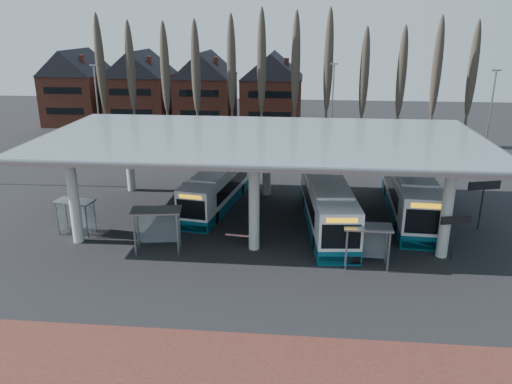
# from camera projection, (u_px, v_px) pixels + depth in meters

# --- Properties ---
(ground) EXTENTS (140.00, 140.00, 0.00)m
(ground) POSITION_uv_depth(u_px,v_px,m) (250.00, 266.00, 30.55)
(ground) COLOR black
(ground) RESTS_ON ground
(station_canopy) EXTENTS (32.00, 16.00, 6.34)m
(station_canopy) POSITION_uv_depth(u_px,v_px,m) (261.00, 145.00, 36.25)
(station_canopy) COLOR silver
(station_canopy) RESTS_ON ground
(poplar_row) EXTENTS (45.10, 1.10, 14.50)m
(poplar_row) POSITION_uv_depth(u_px,v_px,m) (279.00, 70.00, 58.81)
(poplar_row) COLOR #473D33
(poplar_row) RESTS_ON ground
(townhouse_row) EXTENTS (36.80, 10.30, 12.25)m
(townhouse_row) POSITION_uv_depth(u_px,v_px,m) (173.00, 83.00, 71.50)
(townhouse_row) COLOR brown
(townhouse_row) RESTS_ON ground
(lamp_post_a) EXTENTS (0.80, 0.16, 10.17)m
(lamp_post_a) POSITION_uv_depth(u_px,v_px,m) (98.00, 113.00, 51.16)
(lamp_post_a) COLOR slate
(lamp_post_a) RESTS_ON ground
(lamp_post_b) EXTENTS (0.80, 0.16, 10.17)m
(lamp_post_b) POSITION_uv_depth(u_px,v_px,m) (332.00, 110.00, 52.79)
(lamp_post_b) COLOR slate
(lamp_post_b) RESTS_ON ground
(lamp_post_c) EXTENTS (0.80, 0.16, 10.17)m
(lamp_post_c) POSITION_uv_depth(u_px,v_px,m) (489.00, 123.00, 45.89)
(lamp_post_c) COLOR slate
(lamp_post_c) RESTS_ON ground
(bus_1) EXTENTS (4.20, 11.56, 3.14)m
(bus_1) POSITION_uv_depth(u_px,v_px,m) (217.00, 188.00, 40.15)
(bus_1) COLOR white
(bus_1) RESTS_ON ground
(bus_2) EXTENTS (3.87, 12.87, 3.52)m
(bus_2) POSITION_uv_depth(u_px,v_px,m) (327.00, 204.00, 36.07)
(bus_2) COLOR white
(bus_2) RESTS_ON ground
(bus_3) EXTENTS (3.50, 13.33, 3.67)m
(bus_3) POSITION_uv_depth(u_px,v_px,m) (410.00, 193.00, 38.27)
(bus_3) COLOR white
(bus_3) RESTS_ON ground
(shelter_0) EXTENTS (2.82, 1.70, 2.46)m
(shelter_0) POSITION_uv_depth(u_px,v_px,m) (76.00, 209.00, 34.78)
(shelter_0) COLOR gray
(shelter_0) RESTS_ON ground
(shelter_1) EXTENTS (3.33, 2.01, 2.91)m
(shelter_1) POSITION_uv_depth(u_px,v_px,m) (157.00, 220.00, 31.95)
(shelter_1) COLOR gray
(shelter_1) RESTS_ON ground
(shelter_2) EXTENTS (2.90, 1.51, 2.66)m
(shelter_2) POSITION_uv_depth(u_px,v_px,m) (367.00, 236.00, 29.98)
(shelter_2) COLOR gray
(shelter_2) RESTS_ON ground
(info_sign_0) EXTENTS (1.93, 0.54, 2.91)m
(info_sign_0) POSITION_uv_depth(u_px,v_px,m) (456.00, 224.00, 30.60)
(info_sign_0) COLOR black
(info_sign_0) RESTS_ON ground
(info_sign_1) EXTENTS (2.38, 0.80, 3.64)m
(info_sign_1) POSITION_uv_depth(u_px,v_px,m) (484.00, 189.00, 34.96)
(info_sign_1) COLOR black
(info_sign_1) RESTS_ON ground
(barrier) EXTENTS (2.05, 0.67, 1.02)m
(barrier) POSITION_uv_depth(u_px,v_px,m) (241.00, 236.00, 32.84)
(barrier) COLOR black
(barrier) RESTS_ON ground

